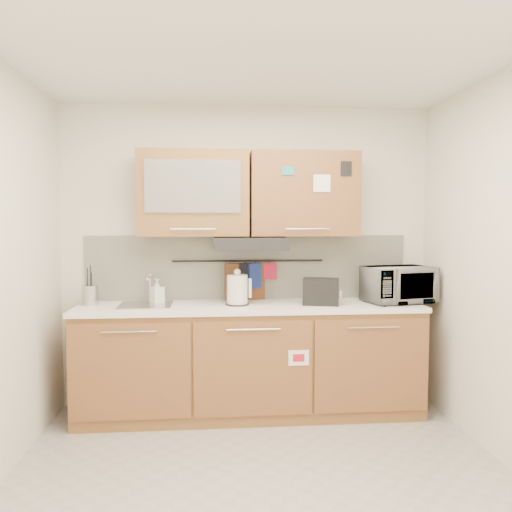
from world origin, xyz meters
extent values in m
plane|color=#9E9993|center=(0.00, 0.00, 0.00)|extent=(3.20, 3.20, 0.00)
plane|color=white|center=(0.00, 0.00, 2.60)|extent=(3.20, 3.20, 0.00)
plane|color=silver|center=(0.00, 1.50, 1.30)|extent=(3.20, 0.00, 3.20)
cube|color=olive|center=(0.00, 1.20, 0.44)|extent=(2.80, 0.60, 0.88)
cube|color=black|center=(0.00, 1.20, 0.05)|extent=(2.80, 0.54, 0.10)
cube|color=brown|center=(-0.93, 0.89, 0.47)|extent=(0.91, 0.02, 0.74)
cylinder|color=silver|center=(-0.93, 0.86, 0.78)|extent=(0.41, 0.01, 0.01)
cube|color=brown|center=(0.00, 0.89, 0.47)|extent=(0.91, 0.02, 0.74)
cylinder|color=silver|center=(0.00, 0.86, 0.78)|extent=(0.41, 0.01, 0.01)
cube|color=brown|center=(0.93, 0.89, 0.47)|extent=(0.91, 0.02, 0.74)
cylinder|color=silver|center=(0.93, 0.86, 0.78)|extent=(0.41, 0.01, 0.01)
cube|color=white|center=(0.00, 1.19, 0.90)|extent=(2.82, 0.62, 0.04)
cube|color=silver|center=(0.00, 1.49, 1.20)|extent=(2.80, 0.02, 0.56)
cube|color=olive|center=(-0.46, 1.32, 1.83)|extent=(0.90, 0.35, 0.70)
cube|color=silver|center=(-0.46, 1.14, 1.88)|extent=(0.76, 0.02, 0.42)
cube|color=brown|center=(0.46, 1.32, 1.83)|extent=(0.90, 0.35, 0.70)
cube|color=white|center=(0.58, 1.14, 1.91)|extent=(0.14, 0.00, 0.14)
cube|color=black|center=(0.00, 1.25, 1.42)|extent=(0.60, 0.46, 0.10)
cube|color=silver|center=(-0.85, 1.20, 0.92)|extent=(0.42, 0.40, 0.03)
cylinder|color=silver|center=(-0.83, 1.36, 1.04)|extent=(0.03, 0.03, 0.24)
cylinder|color=silver|center=(-0.83, 1.28, 1.14)|extent=(0.02, 0.18, 0.02)
cylinder|color=black|center=(0.00, 1.45, 1.26)|extent=(1.30, 0.02, 0.02)
cylinder|color=#AFAFB4|center=(-1.30, 1.25, 1.00)|extent=(0.15, 0.15, 0.16)
cylinder|color=black|center=(-1.32, 1.26, 1.07)|extent=(0.01, 0.01, 0.30)
cylinder|color=black|center=(-1.28, 1.24, 1.06)|extent=(0.01, 0.01, 0.27)
cylinder|color=black|center=(-1.30, 1.27, 1.08)|extent=(0.01, 0.01, 0.33)
cylinder|color=black|center=(-1.32, 1.23, 1.04)|extent=(0.01, 0.01, 0.24)
cylinder|color=silver|center=(-0.11, 1.17, 1.04)|extent=(0.21, 0.21, 0.25)
sphere|color=silver|center=(-0.11, 1.17, 1.19)|extent=(0.06, 0.06, 0.06)
cube|color=silver|center=(-0.01, 1.20, 1.05)|extent=(0.03, 0.04, 0.16)
cylinder|color=black|center=(-0.11, 1.17, 0.93)|extent=(0.19, 0.19, 0.01)
cube|color=black|center=(0.57, 1.12, 1.03)|extent=(0.32, 0.24, 0.22)
cube|color=black|center=(0.52, 1.13, 1.13)|extent=(0.11, 0.14, 0.01)
cube|color=black|center=(0.62, 1.11, 1.13)|extent=(0.11, 0.14, 0.01)
imported|color=#999999|center=(1.25, 1.19, 1.07)|extent=(0.61, 0.48, 0.30)
imported|color=#999999|center=(-0.77, 1.30, 1.02)|extent=(0.13, 0.13, 0.21)
cube|color=brown|center=(-0.03, 1.44, 1.02)|extent=(0.35, 0.07, 0.44)
cube|color=navy|center=(0.07, 1.44, 1.13)|extent=(0.13, 0.08, 0.22)
cube|color=black|center=(-0.02, 1.44, 1.14)|extent=(0.13, 0.07, 0.20)
cube|color=red|center=(0.19, 1.44, 1.17)|extent=(0.12, 0.05, 0.14)
camera|label=1|loc=(-0.30, -2.87, 1.59)|focal=35.00mm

